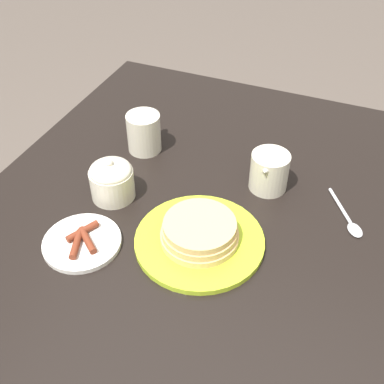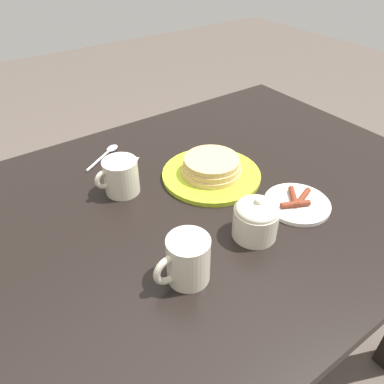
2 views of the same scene
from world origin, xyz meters
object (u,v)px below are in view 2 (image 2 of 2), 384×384
at_px(pancake_plate, 211,170).
at_px(spoon, 107,153).
at_px(coffee_mug, 187,260).
at_px(creamer_pitcher, 121,176).
at_px(sugar_bowl, 256,218).
at_px(side_plate_bacon, 297,203).

relative_size(pancake_plate, spoon, 1.90).
distance_m(coffee_mug, creamer_pitcher, 0.31).
distance_m(pancake_plate, sugar_bowl, 0.23).
xyz_separation_m(coffee_mug, creamer_pitcher, (-0.03, -0.31, -0.00)).
distance_m(side_plate_bacon, spoon, 0.54).
relative_size(side_plate_bacon, creamer_pitcher, 1.24).
height_order(side_plate_bacon, spoon, side_plate_bacon).
height_order(coffee_mug, creamer_pitcher, creamer_pitcher).
xyz_separation_m(pancake_plate, coffee_mug, (0.24, 0.24, 0.03)).
relative_size(creamer_pitcher, sugar_bowl, 1.27).
bearing_deg(creamer_pitcher, coffee_mug, 84.91).
height_order(sugar_bowl, spoon, sugar_bowl).
distance_m(pancake_plate, side_plate_bacon, 0.23).
height_order(pancake_plate, side_plate_bacon, pancake_plate).
bearing_deg(spoon, sugar_bowl, 102.88).
bearing_deg(coffee_mug, pancake_plate, -135.47).
xyz_separation_m(creamer_pitcher, sugar_bowl, (-0.15, 0.30, -0.00)).
bearing_deg(spoon, side_plate_bacon, 118.88).
bearing_deg(coffee_mug, spoon, -98.17).
relative_size(side_plate_bacon, spoon, 1.15).
xyz_separation_m(pancake_plate, spoon, (0.17, -0.26, -0.02)).
relative_size(coffee_mug, creamer_pitcher, 0.92).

